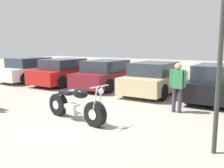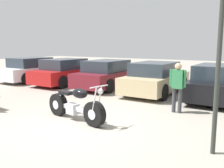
# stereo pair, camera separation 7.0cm
# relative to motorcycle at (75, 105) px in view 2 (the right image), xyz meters

# --- Properties ---
(ground_plane) EXTENTS (60.00, 60.00, 0.00)m
(ground_plane) POSITION_rel_motorcycle_xyz_m (0.34, -0.26, -0.43)
(ground_plane) COLOR gray
(motorcycle) EXTENTS (2.26, 0.82, 1.10)m
(motorcycle) POSITION_rel_motorcycle_xyz_m (0.00, 0.00, 0.00)
(motorcycle) COLOR black
(motorcycle) RESTS_ON ground_plane
(parked_car_white) EXTENTS (1.83, 4.21, 1.38)m
(parked_car_white) POSITION_rel_motorcycle_xyz_m (-7.32, 4.79, 0.22)
(parked_car_white) COLOR white
(parked_car_white) RESTS_ON ground_plane
(parked_car_red) EXTENTS (1.83, 4.21, 1.38)m
(parked_car_red) POSITION_rel_motorcycle_xyz_m (-4.74, 4.89, 0.22)
(parked_car_red) COLOR red
(parked_car_red) RESTS_ON ground_plane
(parked_car_maroon) EXTENTS (1.83, 4.21, 1.38)m
(parked_car_maroon) POSITION_rel_motorcycle_xyz_m (-2.17, 5.13, 0.22)
(parked_car_maroon) COLOR maroon
(parked_car_maroon) RESTS_ON ground_plane
(parked_car_champagne) EXTENTS (1.83, 4.21, 1.38)m
(parked_car_champagne) POSITION_rel_motorcycle_xyz_m (0.41, 5.01, 0.22)
(parked_car_champagne) COLOR #C6B284
(parked_car_champagne) RESTS_ON ground_plane
(parked_car_black) EXTENTS (1.83, 4.21, 1.38)m
(parked_car_black) POSITION_rel_motorcycle_xyz_m (2.98, 5.06, 0.22)
(parked_car_black) COLOR black
(parked_car_black) RESTS_ON ground_plane
(lamp_post) EXTENTS (0.22, 0.22, 3.48)m
(lamp_post) POSITION_rel_motorcycle_xyz_m (3.77, -0.25, 1.73)
(lamp_post) COLOR #2D332D
(lamp_post) RESTS_ON ground_plane
(person_standing) EXTENTS (0.52, 0.21, 1.58)m
(person_standing) POSITION_rel_motorcycle_xyz_m (2.21, 2.34, 0.49)
(person_standing) COLOR #38383D
(person_standing) RESTS_ON ground_plane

